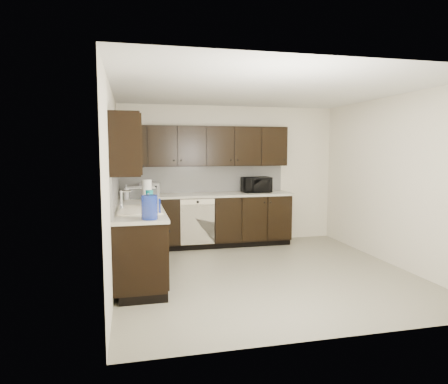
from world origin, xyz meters
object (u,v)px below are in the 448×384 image
object	(u,v)px
storage_bin	(141,193)
blue_pitcher	(149,207)
microwave	(256,185)
toaster_oven	(150,189)
sink	(140,215)

from	to	relation	value
storage_bin	blue_pitcher	world-z (taller)	blue_pitcher
microwave	toaster_oven	size ratio (longest dim) A/B	1.52
storage_bin	blue_pitcher	xyz separation A→B (m)	(0.05, -2.05, 0.05)
toaster_oven	blue_pitcher	bearing A→B (deg)	-86.90
sink	microwave	distance (m)	2.74
toaster_oven	blue_pitcher	size ratio (longest dim) A/B	1.22
sink	blue_pitcher	size ratio (longest dim) A/B	3.03
microwave	blue_pitcher	world-z (taller)	microwave
blue_pitcher	sink	bearing A→B (deg)	101.44
sink	blue_pitcher	xyz separation A→B (m)	(0.10, -0.69, 0.19)
sink	storage_bin	bearing A→B (deg)	87.88
toaster_oven	storage_bin	world-z (taller)	toaster_oven
sink	blue_pitcher	world-z (taller)	blue_pitcher
microwave	storage_bin	xyz separation A→B (m)	(-2.06, -0.38, -0.05)
toaster_oven	microwave	bearing A→B (deg)	5.61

